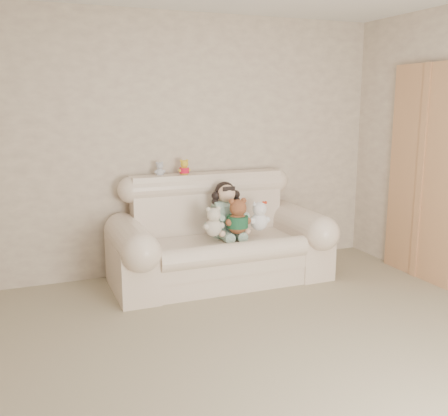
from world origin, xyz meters
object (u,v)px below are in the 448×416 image
sofa (220,230)px  white_cat (259,213)px  brown_teddy (238,213)px  cream_teddy (213,219)px  seated_child (226,209)px

sofa → white_cat: bearing=-14.9°
brown_teddy → cream_teddy: brown_teddy is taller
brown_teddy → seated_child: bearing=106.5°
sofa → seated_child: (0.09, 0.08, 0.18)m
seated_child → cream_teddy: bearing=-137.8°
white_cat → cream_teddy: white_cat is taller
sofa → seated_child: size_ratio=3.78×
cream_teddy → seated_child: bearing=51.8°
brown_teddy → cream_teddy: 0.25m
white_cat → cream_teddy: (-0.49, -0.04, -0.01)m
sofa → cream_teddy: (-0.12, -0.14, 0.15)m
sofa → cream_teddy: bearing=-131.3°
seated_child → cream_teddy: seated_child is taller
brown_teddy → white_cat: brown_teddy is taller
seated_child → white_cat: 0.33m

